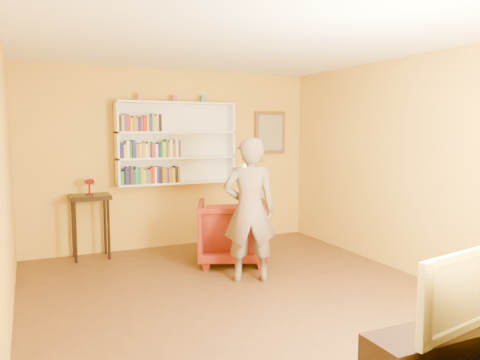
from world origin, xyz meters
name	(u,v)px	position (x,y,z in m)	size (l,w,h in m)	color
room_shell	(242,204)	(0.00, 0.00, 1.02)	(5.30, 5.80, 2.88)	#462C16
bookshelf	(175,143)	(0.00, 2.41, 1.59)	(1.80, 0.29, 1.23)	white
books_row_lower	(150,176)	(-0.42, 2.30, 1.13)	(0.87, 0.19, 0.26)	teal
books_row_middle	(150,150)	(-0.42, 2.30, 1.51)	(0.89, 0.19, 0.27)	navy
books_row_upper	(143,124)	(-0.51, 2.30, 1.89)	(0.72, 0.19, 0.26)	black
ornament_left	(140,97)	(-0.54, 2.35, 2.27)	(0.08, 0.08, 0.11)	#B96735
ornament_centre	(174,98)	(-0.03, 2.35, 2.26)	(0.07, 0.07, 0.10)	#943144
ornament_right	(203,99)	(0.43, 2.35, 2.27)	(0.08, 0.08, 0.10)	slate
framed_painting	(270,133)	(1.65, 2.46, 1.75)	(0.55, 0.05, 0.70)	brown
console_table	(90,206)	(-1.29, 2.25, 0.74)	(0.55, 0.42, 0.90)	black
ruby_lustre	(89,183)	(-1.29, 2.25, 1.06)	(0.14, 0.14, 0.23)	maroon
armchair	(233,231)	(0.43, 1.24, 0.43)	(0.91, 0.94, 0.86)	#4E0905
person	(250,210)	(0.31, 0.45, 0.86)	(0.63, 0.41, 1.72)	brown
game_remote	(242,165)	(0.04, 0.09, 1.42)	(0.04, 0.15, 0.04)	white
tv_cabinet	(447,358)	(0.53, -2.25, 0.22)	(1.24, 0.37, 0.44)	black
television	(450,288)	(0.53, -2.25, 0.72)	(0.97, 0.13, 0.56)	black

